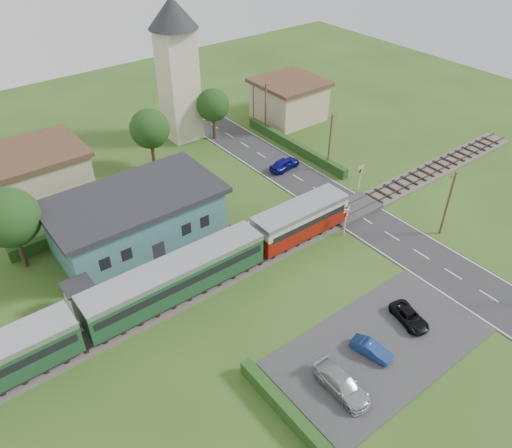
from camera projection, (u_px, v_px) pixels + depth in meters
ground at (292, 258)px, 46.48m from camera, size 120.00×120.00×0.00m
railway_track at (278, 247)px, 47.69m from camera, size 76.00×3.20×0.49m
road at (366, 220)px, 51.37m from camera, size 6.00×70.00×0.05m
car_park at (380, 346)px, 38.05m from camera, size 17.00×9.00×0.08m
crossing_deck at (352, 209)px, 52.53m from camera, size 6.20×3.40×0.45m
platform at (170, 270)px, 44.77m from camera, size 30.00×3.00×0.45m
equipment_hut at (81, 297)px, 39.94m from camera, size 2.30×2.30×2.55m
station_building at (137, 218)px, 47.01m from camera, size 16.00×9.00×5.30m
train at (142, 295)px, 39.53m from camera, size 43.20×2.90×3.40m
church_tower at (177, 60)px, 60.78m from camera, size 6.00×6.00×17.60m
house_west at (35, 174)px, 53.45m from camera, size 10.80×8.80×5.50m
house_east at (289, 99)px, 69.98m from camera, size 8.80×8.80×5.50m
hedge_carpark at (285, 409)px, 33.06m from camera, size 0.80×9.00×1.20m
hedge_roadside at (295, 146)px, 63.32m from camera, size 0.80×18.00×1.20m
hedge_station at (120, 214)px, 51.10m from camera, size 22.00×0.80×1.30m
tree_a at (9, 218)px, 42.44m from camera, size 5.20×5.20×8.00m
tree_b at (150, 129)px, 57.23m from camera, size 4.60×4.60×7.34m
tree_c at (213, 105)px, 63.63m from camera, size 4.20×4.20×6.78m
utility_pole_b at (448, 203)px, 47.46m from camera, size 1.40×0.22×7.00m
utility_pole_c at (330, 142)px, 57.69m from camera, size 1.40×0.22×7.00m
utility_pole_d at (266, 108)px, 65.36m from camera, size 1.40×0.22×7.00m
crossing_signal_near at (346, 217)px, 48.09m from camera, size 0.84×0.28×3.28m
crossing_signal_far at (361, 174)px, 54.69m from camera, size 0.84×0.28×3.28m
streetlamp_east at (253, 98)px, 69.79m from camera, size 0.30×0.30×5.15m
car_on_road at (285, 164)px, 59.35m from camera, size 4.22×2.13×1.38m
car_park_blue at (371, 349)px, 37.11m from camera, size 1.83×3.35×1.05m
car_park_silver at (342, 384)px, 34.46m from camera, size 1.93×4.63×1.34m
car_park_dark at (409, 317)px, 39.76m from camera, size 2.48×3.93×1.01m
pedestrian_near at (230, 231)px, 47.80m from camera, size 0.56×0.38×1.53m
pedestrian_far at (112, 289)px, 41.47m from camera, size 0.71×0.83×1.52m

